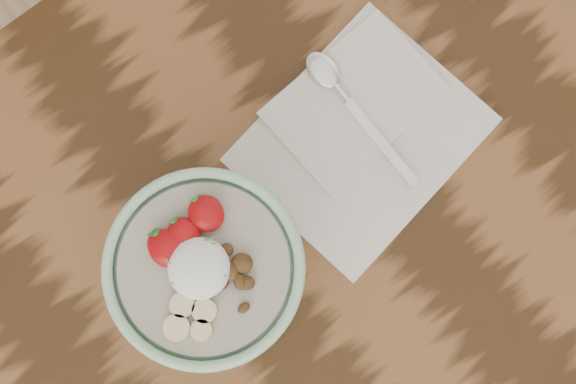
# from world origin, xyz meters

# --- Properties ---
(table) EXTENTS (1.60, 0.90, 0.75)m
(table) POSITION_xyz_m (0.00, 0.00, 0.66)
(table) COLOR #321D0C
(table) RESTS_ON ground
(breakfast_bowl) EXTENTS (0.21, 0.21, 0.14)m
(breakfast_bowl) POSITION_xyz_m (-0.22, 0.06, 0.82)
(breakfast_bowl) COLOR #99CEA2
(breakfast_bowl) RESTS_ON table
(napkin) EXTENTS (0.29, 0.25, 0.02)m
(napkin) POSITION_xyz_m (0.01, 0.09, 0.76)
(napkin) COLOR silver
(napkin) RESTS_ON table
(spoon) EXTENTS (0.03, 0.20, 0.01)m
(spoon) POSITION_xyz_m (0.02, 0.14, 0.77)
(spoon) COLOR silver
(spoon) RESTS_ON napkin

